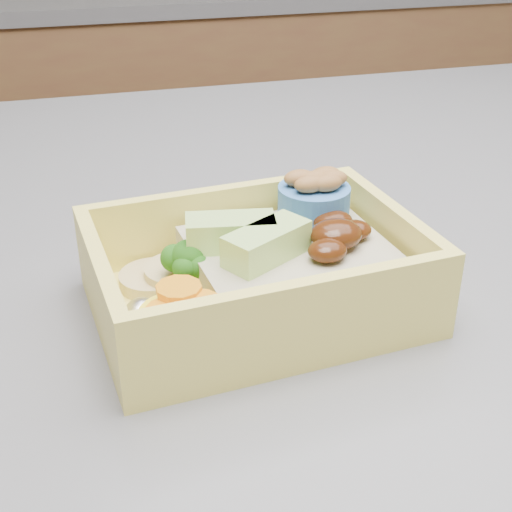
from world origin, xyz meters
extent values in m
cube|color=brown|center=(0.00, 1.20, 0.45)|extent=(3.20, 0.60, 0.90)
cube|color=#353439|center=(0.00, -0.10, 0.90)|extent=(1.24, 0.84, 0.04)
cube|color=#F3E264|center=(0.06, -0.20, 0.92)|extent=(0.21, 0.16, 0.01)
cube|color=#F3E264|center=(0.06, -0.14, 0.95)|extent=(0.20, 0.02, 0.05)
cube|color=#F3E264|center=(0.07, -0.27, 0.95)|extent=(0.20, 0.02, 0.05)
cube|color=#F3E264|center=(0.16, -0.19, 0.95)|extent=(0.02, 0.12, 0.05)
cube|color=#F3E264|center=(-0.03, -0.21, 0.95)|extent=(0.02, 0.12, 0.05)
cube|color=#99916C|center=(0.09, -0.20, 0.94)|extent=(0.13, 0.12, 0.03)
ellipsoid|color=#371708|center=(0.11, -0.21, 0.97)|extent=(0.03, 0.03, 0.02)
ellipsoid|color=#371708|center=(0.12, -0.19, 0.97)|extent=(0.03, 0.02, 0.01)
ellipsoid|color=#371708|center=(0.10, -0.22, 0.97)|extent=(0.03, 0.02, 0.01)
ellipsoid|color=#371708|center=(0.13, -0.20, 0.97)|extent=(0.02, 0.02, 0.01)
cube|color=#B7E879|center=(0.07, -0.21, 0.97)|extent=(0.06, 0.05, 0.02)
cube|color=#B7E879|center=(0.05, -0.19, 0.97)|extent=(0.06, 0.03, 0.02)
cylinder|color=#74A157|center=(0.02, -0.19, 0.94)|extent=(0.01, 0.01, 0.02)
sphere|color=#235F15|center=(0.02, -0.19, 0.96)|extent=(0.02, 0.02, 0.02)
sphere|color=#235F15|center=(0.03, -0.18, 0.95)|extent=(0.02, 0.02, 0.02)
sphere|color=#235F15|center=(0.01, -0.19, 0.95)|extent=(0.02, 0.02, 0.02)
sphere|color=#235F15|center=(0.03, -0.20, 0.95)|extent=(0.02, 0.02, 0.02)
sphere|color=#235F15|center=(0.02, -0.20, 0.95)|extent=(0.02, 0.02, 0.02)
sphere|color=#235F15|center=(0.02, -0.18, 0.95)|extent=(0.02, 0.02, 0.02)
cylinder|color=yellow|center=(0.01, -0.24, 0.94)|extent=(0.05, 0.05, 0.02)
cylinder|color=orange|center=(0.01, -0.24, 0.95)|extent=(0.03, 0.03, 0.00)
cylinder|color=orange|center=(0.00, -0.24, 0.95)|extent=(0.03, 0.03, 0.00)
cylinder|color=orange|center=(0.02, -0.24, 0.96)|extent=(0.03, 0.03, 0.00)
cylinder|color=orange|center=(0.01, -0.23, 0.96)|extent=(0.03, 0.03, 0.00)
cylinder|color=tan|center=(0.00, -0.17, 0.93)|extent=(0.04, 0.04, 0.01)
cylinder|color=tan|center=(0.02, -0.18, 0.94)|extent=(0.04, 0.04, 0.01)
ellipsoid|color=silver|center=(0.04, -0.16, 0.94)|extent=(0.02, 0.02, 0.02)
ellipsoid|color=silver|center=(-0.01, -0.22, 0.94)|extent=(0.02, 0.02, 0.02)
cylinder|color=#3974C5|center=(0.11, -0.16, 0.97)|extent=(0.05, 0.05, 0.02)
ellipsoid|color=brown|center=(0.11, -0.16, 0.99)|extent=(0.02, 0.01, 0.01)
ellipsoid|color=brown|center=(0.12, -0.16, 0.99)|extent=(0.02, 0.01, 0.01)
ellipsoid|color=brown|center=(0.10, -0.16, 0.99)|extent=(0.02, 0.01, 0.01)
ellipsoid|color=brown|center=(0.12, -0.17, 0.99)|extent=(0.02, 0.01, 0.01)
ellipsoid|color=brown|center=(0.11, -0.17, 0.99)|extent=(0.02, 0.01, 0.01)
ellipsoid|color=brown|center=(0.12, -0.16, 0.99)|extent=(0.02, 0.01, 0.01)
camera|label=1|loc=(-0.04, -0.57, 1.17)|focal=50.00mm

